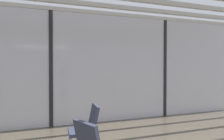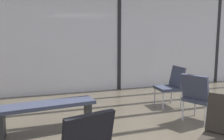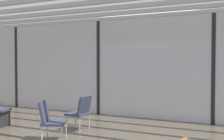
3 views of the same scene
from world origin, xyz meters
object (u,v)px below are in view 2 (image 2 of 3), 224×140
(waiting_bench, at_px, (48,109))
(parked_airplane, at_px, (87,24))
(lounge_chair_1, at_px, (198,95))
(lounge_chair_5, at_px, (172,84))

(waiting_bench, bearing_deg, parked_airplane, -114.66)
(lounge_chair_1, distance_m, waiting_bench, 2.57)
(lounge_chair_5, xyz_separation_m, waiting_bench, (-2.67, -0.59, -0.13))
(parked_airplane, relative_size, lounge_chair_1, 15.09)
(lounge_chair_1, distance_m, lounge_chair_5, 1.05)
(lounge_chair_5, relative_size, waiting_bench, 0.57)
(parked_airplane, height_order, waiting_bench, parked_airplane)
(waiting_bench, bearing_deg, lounge_chair_5, -173.94)
(parked_airplane, relative_size, waiting_bench, 8.55)
(lounge_chair_1, relative_size, lounge_chair_5, 1.00)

